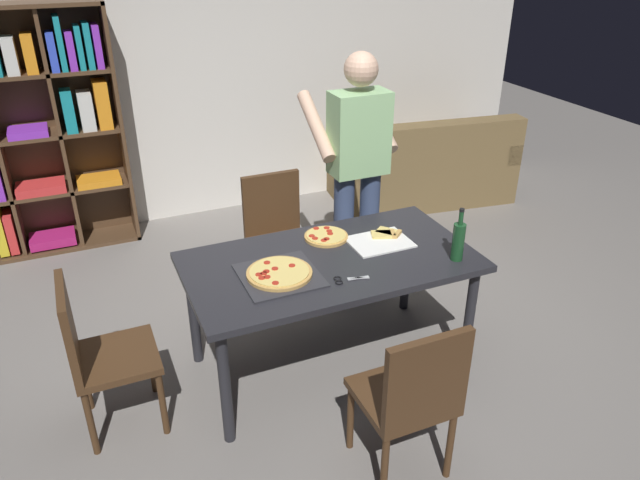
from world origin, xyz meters
TOP-DOWN VIEW (x-y plane):
  - ground_plane at (0.00, 0.00)m, footprint 12.00×12.00m
  - back_wall at (0.00, 2.60)m, footprint 6.40×0.10m
  - dining_table at (0.00, 0.00)m, footprint 1.65×0.88m
  - chair_near_camera at (-0.00, -0.93)m, footprint 0.42×0.42m
  - chair_far_side at (0.00, 0.93)m, footprint 0.42×0.42m
  - chair_left_end at (-1.31, 0.00)m, footprint 0.42×0.42m
  - couch at (1.89, 1.99)m, footprint 1.80×1.07m
  - bookshelf at (-1.55, 2.38)m, footprint 1.40×0.35m
  - person_serving_pizza at (0.51, 0.71)m, footprint 0.55×0.54m
  - pepperoni_pizza_on_tray at (-0.33, -0.06)m, footprint 0.42×0.42m
  - pizza_slices_on_towel at (0.38, 0.08)m, footprint 0.36×0.29m
  - wine_bottle at (0.66, -0.29)m, footprint 0.07×0.07m
  - kitchen_scissors at (-0.02, -0.25)m, footprint 0.20×0.09m
  - second_pizza_plain at (0.08, 0.25)m, footprint 0.27×0.27m

SIDE VIEW (x-z plane):
  - ground_plane at x=0.00m, z-range 0.00..0.00m
  - couch at x=1.89m, z-range -0.12..0.73m
  - chair_near_camera at x=0.00m, z-range 0.06..0.96m
  - chair_far_side at x=0.00m, z-range 0.06..0.96m
  - chair_left_end at x=-1.31m, z-range 0.06..0.96m
  - dining_table at x=0.00m, z-range 0.30..1.05m
  - kitchen_scissors at x=-0.02m, z-range 0.75..0.76m
  - pizza_slices_on_towel at x=0.38m, z-range 0.74..0.78m
  - second_pizza_plain at x=0.08m, z-range 0.75..0.78m
  - pepperoni_pizza_on_tray at x=-0.33m, z-range 0.75..0.78m
  - wine_bottle at x=0.66m, z-range 0.71..1.03m
  - bookshelf at x=-1.55m, z-range 0.00..1.95m
  - person_serving_pizza at x=0.51m, z-range 0.12..1.87m
  - back_wall at x=0.00m, z-range 0.00..2.80m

